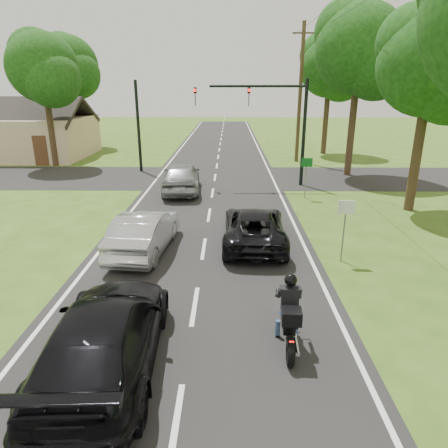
{
  "coord_description": "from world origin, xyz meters",
  "views": [
    {
      "loc": [
        0.91,
        -9.38,
        5.57
      ],
      "look_at": [
        0.75,
        3.0,
        1.3
      ],
      "focal_mm": 32.0,
      "sensor_mm": 36.0,
      "label": 1
    }
  ],
  "objects": [
    {
      "name": "ground",
      "position": [
        0.0,
        0.0,
        0.0
      ],
      "size": [
        140.0,
        140.0,
        0.0
      ],
      "primitive_type": "plane",
      "color": "#364F16",
      "rests_on": "ground"
    },
    {
      "name": "sign_white",
      "position": [
        4.7,
        2.98,
        1.6
      ],
      "size": [
        0.55,
        0.07,
        2.12
      ],
      "color": "slate",
      "rests_on": "ground"
    },
    {
      "name": "dark_suv",
      "position": [
        1.85,
        4.53,
        0.68
      ],
      "size": [
        2.36,
        4.86,
        1.33
      ],
      "primitive_type": "imported",
      "rotation": [
        0.0,
        0.0,
        3.11
      ],
      "color": "black",
      "rests_on": "road"
    },
    {
      "name": "tree_row_e",
      "position": [
        9.48,
        25.78,
        6.83
      ],
      "size": [
        5.28,
        5.12,
        9.61
      ],
      "color": "#332316",
      "rests_on": "ground"
    },
    {
      "name": "tree_left_near",
      "position": [
        -11.73,
        19.78,
        6.53
      ],
      "size": [
        5.12,
        4.96,
        9.22
      ],
      "color": "#332316",
      "rests_on": "ground"
    },
    {
      "name": "tree_row_c",
      "position": [
        9.75,
        8.8,
        6.23
      ],
      "size": [
        4.8,
        4.65,
        8.76
      ],
      "color": "#332316",
      "rests_on": "ground"
    },
    {
      "name": "road",
      "position": [
        0.0,
        10.0,
        0.01
      ],
      "size": [
        8.0,
        100.0,
        0.01
      ],
      "primitive_type": "cube",
      "color": "black",
      "rests_on": "ground"
    },
    {
      "name": "dark_car_behind",
      "position": [
        -1.59,
        -2.5,
        0.78
      ],
      "size": [
        2.39,
        5.39,
        1.54
      ],
      "primitive_type": "imported",
      "rotation": [
        0.0,
        0.0,
        3.19
      ],
      "color": "black",
      "rests_on": "road"
    },
    {
      "name": "motorcycle_rider",
      "position": [
        2.25,
        -1.7,
        0.7
      ],
      "size": [
        0.58,
        2.07,
        1.78
      ],
      "rotation": [
        0.0,
        0.0,
        -0.06
      ],
      "color": "black",
      "rests_on": "ground"
    },
    {
      "name": "tree_left_far",
      "position": [
        -13.7,
        29.76,
        7.13
      ],
      "size": [
        5.76,
        5.58,
        10.14
      ],
      "color": "#332316",
      "rests_on": "ground"
    },
    {
      "name": "silver_suv",
      "position": [
        -1.74,
        12.33,
        0.86
      ],
      "size": [
        2.31,
        5.09,
        1.7
      ],
      "primitive_type": "imported",
      "rotation": [
        0.0,
        0.0,
        3.2
      ],
      "color": "gray",
      "rests_on": "road"
    },
    {
      "name": "cross_road",
      "position": [
        0.0,
        16.0,
        0.01
      ],
      "size": [
        60.0,
        7.0,
        0.01
      ],
      "primitive_type": "cube",
      "color": "black",
      "rests_on": "ground"
    },
    {
      "name": "utility_pole_far",
      "position": [
        6.2,
        22.0,
        5.08
      ],
      "size": [
        1.6,
        0.28,
        10.0
      ],
      "color": "#4D3C23",
      "rests_on": "ground"
    },
    {
      "name": "signal_pole_far",
      "position": [
        -5.2,
        18.0,
        3.0
      ],
      "size": [
        0.2,
        0.2,
        6.0
      ],
      "primitive_type": "cylinder",
      "color": "black",
      "rests_on": "ground"
    },
    {
      "name": "sign_green",
      "position": [
        4.9,
        10.98,
        1.6
      ],
      "size": [
        0.55,
        0.07,
        2.12
      ],
      "color": "slate",
      "rests_on": "ground"
    },
    {
      "name": "silver_sedan",
      "position": [
        -2.06,
        3.74,
        0.74
      ],
      "size": [
        1.96,
        4.57,
        1.46
      ],
      "primitive_type": "imported",
      "rotation": [
        0.0,
        0.0,
        3.05
      ],
      "color": "#B9B9BE",
      "rests_on": "road"
    },
    {
      "name": "tree_row_d",
      "position": [
        9.1,
        16.76,
        7.43
      ],
      "size": [
        5.76,
        5.58,
        10.45
      ],
      "color": "#332316",
      "rests_on": "ground"
    },
    {
      "name": "traffic_signal",
      "position": [
        3.34,
        14.0,
        4.14
      ],
      "size": [
        6.38,
        0.44,
        6.0
      ],
      "color": "black",
      "rests_on": "ground"
    },
    {
      "name": "house",
      "position": [
        -16.0,
        24.0,
        1.77
      ],
      "size": [
        10.2,
        8.0,
        4.84
      ],
      "color": "tan",
      "rests_on": "ground"
    }
  ]
}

